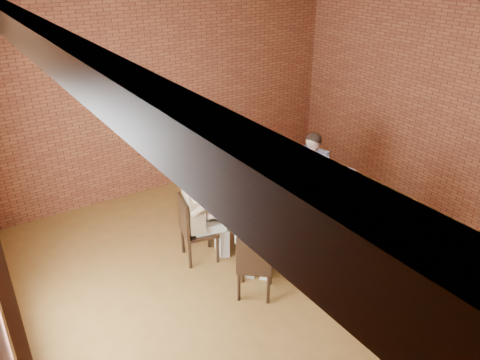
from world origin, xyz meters
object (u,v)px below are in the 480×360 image
diner_b (215,180)px  smartphone (298,200)px  chair_c (192,227)px  chair_e (346,223)px  diner_e (341,212)px  dining_table (263,213)px  chair_a (312,184)px  chair_b (211,187)px  chair_d (255,263)px  diner_a (310,176)px  diner_c (199,215)px  diner_d (256,249)px

diner_b → smartphone: size_ratio=10.54×
chair_c → chair_e: bearing=-107.1°
chair_c → diner_e: 2.04m
diner_b → chair_c: bearing=-146.0°
dining_table → chair_a: size_ratio=1.53×
chair_b → chair_e: size_ratio=1.00×
chair_d → chair_e: (1.58, 0.07, 0.00)m
chair_a → diner_a: (-0.09, -0.02, 0.17)m
smartphone → chair_e: bearing=-50.8°
dining_table → diner_c: 0.97m
smartphone → diner_c: bearing=160.1°
chair_b → chair_c: size_ratio=0.97×
diner_e → chair_d: bearing=-40.0°
diner_a → chair_d: diner_a is taller
chair_c → diner_a: bearing=-75.4°
diner_e → smartphone: (-0.37, 0.48, 0.09)m
smartphone → chair_a: bearing=37.4°
diner_d → diner_a: bearing=-107.5°
chair_a → diner_a: 0.20m
diner_a → smartphone: size_ratio=11.00×
chair_a → chair_e: chair_a is taller
diner_a → chair_b: size_ratio=1.48×
chair_b → chair_e: 2.20m
dining_table → diner_a: diner_a is taller
diner_a → chair_d: 2.23m
chair_d → diner_e: (1.52, 0.13, 0.16)m
chair_a → diner_b: diner_b is taller
dining_table → chair_a: chair_a is taller
diner_c → diner_e: size_ratio=1.04×
diner_a → chair_c: 2.14m
chair_b → diner_d: 2.02m
chair_c → diner_e: size_ratio=0.72×
chair_b → smartphone: chair_b is taller
chair_d → chair_b: bearing=-64.7°
dining_table → diner_a: (1.11, 0.30, 0.17)m
dining_table → chair_e: (0.81, -0.82, -0.02)m
chair_a → diner_e: diner_e is taller
chair_e → diner_d: bearing=-44.7°
dining_table → chair_e: chair_e is taller
diner_c → chair_d: 1.13m
diner_a → chair_b: bearing=-137.3°
chair_c → smartphone: (1.41, -0.52, 0.23)m
chair_c → smartphone: chair_c is taller
diner_b → chair_d: size_ratio=1.43×
diner_a → chair_c: (-2.13, -0.07, -0.18)m
dining_table → diner_a: size_ratio=1.06×
diner_e → smartphone: diner_e is taller
dining_table → chair_b: size_ratio=1.58×
chair_c → chair_d: 1.15m
chair_e → smartphone: size_ratio=7.42×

